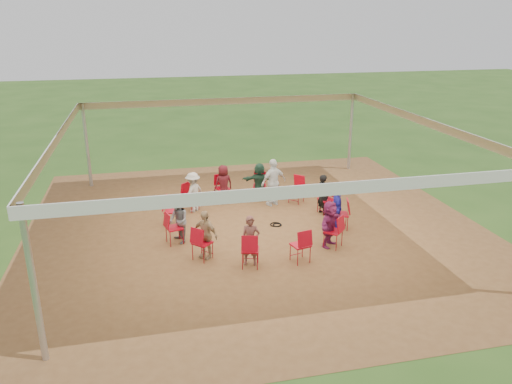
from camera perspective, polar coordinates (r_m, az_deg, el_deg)
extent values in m
plane|color=#2B4E18|center=(14.63, -0.04, -4.02)|extent=(80.00, 80.00, 0.00)
plane|color=brown|center=(14.63, -0.04, -4.00)|extent=(13.00, 13.00, 0.00)
cylinder|color=#B2B2B7|center=(9.39, -24.07, -9.73)|extent=(0.12, 0.12, 3.00)
cylinder|color=#B2B2B7|center=(18.72, -18.76, 5.01)|extent=(0.12, 0.12, 3.00)
cylinder|color=#B2B2B7|center=(20.24, 10.77, 6.72)|extent=(0.12, 0.12, 3.00)
plane|color=silver|center=(13.72, -0.04, 7.56)|extent=(10.30, 10.30, 0.00)
cube|color=white|center=(8.98, 7.26, 0.21)|extent=(10.30, 0.03, 0.24)
cube|color=white|center=(18.72, -3.59, 10.31)|extent=(10.30, 0.03, 0.24)
cube|color=white|center=(13.60, -21.82, 5.55)|extent=(0.03, 10.30, 0.24)
cube|color=white|center=(15.69, 18.80, 7.58)|extent=(0.03, 10.30, 0.24)
imported|color=#2826AC|center=(14.46, 9.25, -1.83)|extent=(0.57, 0.82, 1.27)
imported|color=black|center=(15.52, 7.67, -0.26)|extent=(0.41, 0.52, 1.27)
imported|color=#204330|center=(16.59, 0.39, 1.21)|extent=(1.25, 0.74, 1.27)
imported|color=#471015|center=(16.39, -3.74, 0.93)|extent=(0.69, 0.49, 1.27)
imported|color=#B3AC9E|center=(15.71, -7.19, 0.00)|extent=(0.87, 0.86, 1.27)
imported|color=slate|center=(13.57, -8.88, -3.26)|extent=(0.49, 0.68, 1.27)
imported|color=tan|center=(12.65, -5.84, -4.85)|extent=(0.79, 0.80, 1.27)
imported|color=brown|center=(12.24, -0.63, -5.59)|extent=(0.53, 0.42, 1.27)
imported|color=#7E1F51|center=(13.35, 8.41, -3.62)|extent=(1.15, 1.13, 1.27)
imported|color=silver|center=(16.06, 2.02, 1.11)|extent=(1.02, 0.75, 1.55)
torus|color=black|center=(14.76, 2.26, -3.73)|extent=(0.35, 0.35, 0.03)
torus|color=black|center=(14.73, 2.45, -3.77)|extent=(0.28, 0.28, 0.03)
cube|color=#B7B7BC|center=(14.47, 8.36, -2.17)|extent=(0.29, 0.36, 0.01)
cube|color=#B7B7BC|center=(14.45, 8.80, -1.79)|extent=(0.15, 0.32, 0.20)
cube|color=#CCE0FF|center=(14.45, 8.77, -1.79)|extent=(0.12, 0.27, 0.17)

